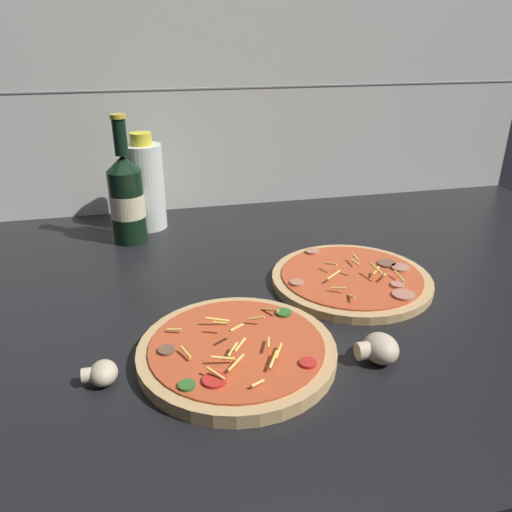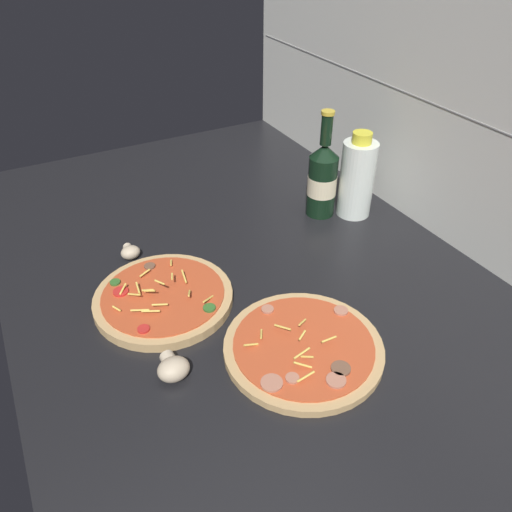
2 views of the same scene
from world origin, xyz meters
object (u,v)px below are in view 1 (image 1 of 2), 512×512
Objects in this scene: pizza_near at (237,351)px; pizza_far at (351,279)px; beer_bottle at (127,197)px; oil_bottle at (145,185)px; mushroom_left at (102,373)px; mushroom_right at (379,349)px.

pizza_near reaches higher than pizza_far.
beer_bottle reaches higher than oil_bottle.
pizza_near is 6.12× the size of mushroom_left.
mushroom_right is (27.36, -56.14, -7.54)cm from oil_bottle.
mushroom_right reaches higher than mushroom_left.
pizza_near is at bearing -79.47° from oil_bottle.
beer_bottle is at bearing 106.75° from pizza_near.
mushroom_right is at bearing -14.77° from pizza_near.
pizza_far is 1.32× the size of oil_bottle.
beer_bottle reaches higher than mushroom_right.
beer_bottle is (-13.37, 44.42, 8.11)cm from pizza_near.
oil_bottle reaches higher than mushroom_left.
beer_bottle is at bearing -118.44° from oil_bottle.
pizza_far is at bearing -47.04° from oil_bottle.
mushroom_left is at bearing 174.38° from mushroom_right.
pizza_far is at bearing 35.48° from pizza_near.
mushroom_right is (31.17, -49.11, -7.33)cm from beer_bottle.
oil_bottle is 4.80× the size of mushroom_left.
pizza_near is 28.30cm from pizza_far.
pizza_far is 1.07× the size of beer_bottle.
pizza_near is 1.28× the size of oil_bottle.
mushroom_right is at bearing -5.62° from mushroom_left.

